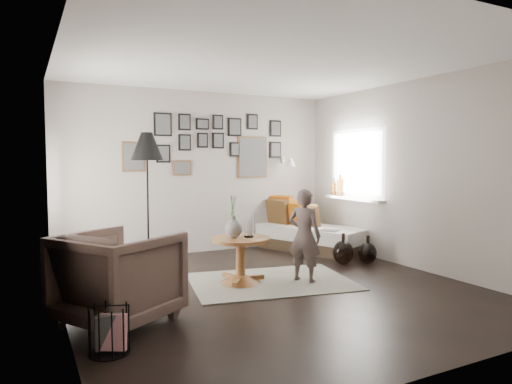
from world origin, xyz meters
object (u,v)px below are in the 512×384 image
vase (234,225)px  child (304,236)px  pedestal_table (241,262)px  magazine_basket (109,330)px  armchair (119,277)px  floor_lamp (147,152)px  demijohn_small (368,253)px  daybed (309,233)px  demijohn_large (343,252)px

vase → child: 0.88m
pedestal_table → magazine_basket: size_ratio=1.88×
armchair → floor_lamp: 2.40m
floor_lamp → demijohn_small: floor_lamp is taller
armchair → child: (2.30, 0.42, 0.15)m
child → armchair: bearing=67.8°
pedestal_table → floor_lamp: 2.01m
daybed → magazine_basket: (-3.69, -2.73, -0.10)m
vase → magazine_basket: 2.23m
floor_lamp → magazine_basket: (-0.95, -2.59, -1.43)m
vase → demijohn_large: size_ratio=1.14×
magazine_basket → child: child is taller
daybed → demijohn_large: daybed is taller
child → demijohn_small: bearing=-105.8°
pedestal_table → daybed: size_ratio=0.37×
floor_lamp → demijohn_large: size_ratio=4.15×
armchair → child: size_ratio=0.82×
daybed → demijohn_small: bearing=-103.5°
daybed → magazine_basket: 4.59m
daybed → pedestal_table: bearing=-166.1°
daybed → child: child is taller
floor_lamp → demijohn_large: floor_lamp is taller
pedestal_table → daybed: daybed is taller
demijohn_large → demijohn_small: demijohn_large is taller
vase → child: size_ratio=0.45×
demijohn_large → armchair: bearing=-163.9°
daybed → floor_lamp: floor_lamp is taller
magazine_basket → demijohn_large: demijohn_large is taller
vase → child: (0.82, -0.30, -0.15)m
pedestal_table → armchair: bearing=-155.9°
pedestal_table → child: size_ratio=0.62×
vase → demijohn_large: bearing=7.3°
pedestal_table → floor_lamp: bearing=123.0°
pedestal_table → demijohn_small: pedestal_table is taller
daybed → child: bearing=-147.3°
magazine_basket → demijohn_small: (3.87, 1.48, -0.03)m
armchair → daybed: bearing=-91.4°
magazine_basket → child: size_ratio=0.33×
armchair → floor_lamp: floor_lamp is taller
child → magazine_basket: bearing=80.5°
vase → floor_lamp: (-0.73, 1.22, 0.89)m
demijohn_large → vase: bearing=-172.7°
armchair → floor_lamp: size_ratio=0.50×
armchair → magazine_basket: (-0.19, -0.64, -0.24)m
floor_lamp → demijohn_large: bearing=-21.1°
pedestal_table → magazine_basket: pedestal_table is taller
pedestal_table → demijohn_large: 1.77m
daybed → demijohn_large: (-0.17, -1.13, -0.11)m
daybed → demijohn_small: 1.27m
magazine_basket → demijohn_small: demijohn_small is taller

